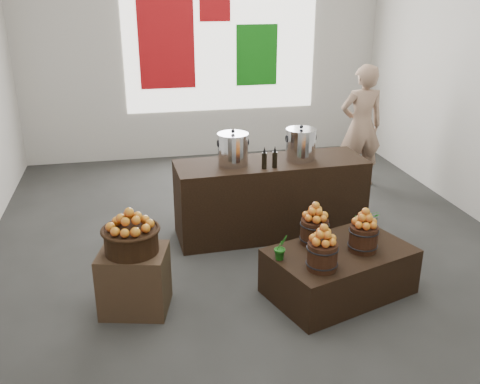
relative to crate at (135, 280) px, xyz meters
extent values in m
plane|color=#323230|center=(1.34, 1.11, -0.30)|extent=(7.00, 7.00, 0.00)
cube|color=beige|center=(1.34, 4.61, 1.70)|extent=(6.00, 0.04, 4.00)
cube|color=white|center=(1.64, 4.59, 1.70)|extent=(3.20, 0.02, 2.40)
cube|color=#AD0D11|center=(0.74, 4.58, 1.60)|extent=(0.90, 0.04, 1.40)
cube|color=#106D11|center=(2.24, 4.58, 1.40)|extent=(0.70, 0.04, 1.00)
cube|color=#AD0D11|center=(1.54, 4.58, 2.20)|extent=(0.50, 0.04, 0.50)
cube|color=#4B3123|center=(0.00, 0.00, 0.00)|extent=(0.70, 0.62, 0.60)
cylinder|color=black|center=(0.00, 0.00, 0.41)|extent=(0.48, 0.48, 0.22)
cube|color=black|center=(1.95, -0.12, -0.07)|extent=(1.54, 1.21, 0.47)
cylinder|color=black|center=(1.64, -0.42, 0.29)|extent=(0.27, 0.27, 0.25)
cylinder|color=black|center=(2.15, -0.16, 0.29)|extent=(0.27, 0.27, 0.25)
cylinder|color=black|center=(1.74, 0.07, 0.29)|extent=(0.27, 0.27, 0.25)
imported|color=#165C13|center=(2.32, 0.16, 0.31)|extent=(0.30, 0.28, 0.28)
imported|color=#165C13|center=(1.34, -0.17, 0.29)|extent=(0.16, 0.15, 0.24)
cube|color=black|center=(1.64, 1.32, 0.16)|extent=(2.25, 0.80, 0.91)
cylinder|color=silver|center=(1.18, 1.31, 0.78)|extent=(0.34, 0.34, 0.34)
cylinder|color=silver|center=(1.99, 1.34, 0.78)|extent=(0.34, 0.34, 0.34)
imported|color=#93725A|center=(3.35, 2.67, 0.60)|extent=(0.65, 0.43, 1.79)
camera|label=1|loc=(0.07, -4.37, 2.55)|focal=40.00mm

